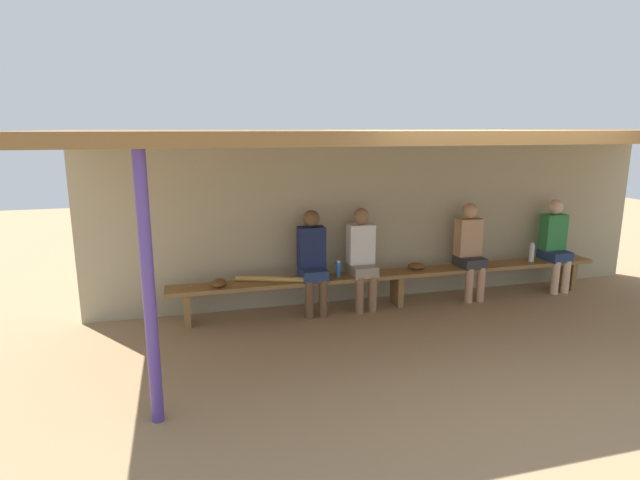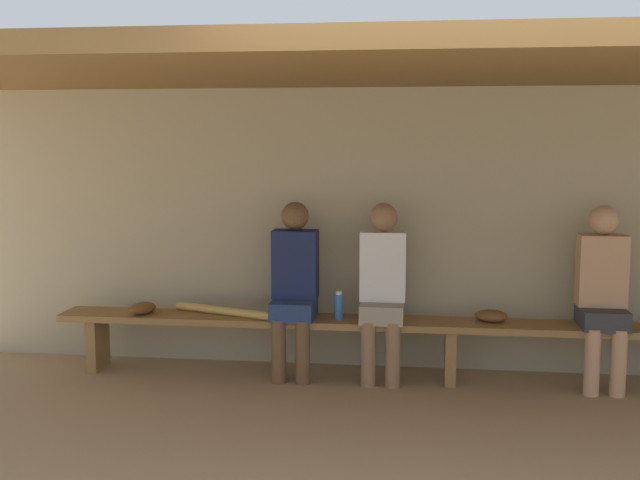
# 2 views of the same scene
# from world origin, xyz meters

# --- Properties ---
(ground_plane) EXTENTS (24.00, 24.00, 0.00)m
(ground_plane) POSITION_xyz_m (0.00, 0.00, 0.00)
(ground_plane) COLOR #9E7F59
(back_wall) EXTENTS (8.00, 0.20, 2.20)m
(back_wall) POSITION_xyz_m (0.00, 2.00, 1.10)
(back_wall) COLOR tan
(back_wall) RESTS_ON ground
(dugout_roof) EXTENTS (8.00, 2.80, 0.12)m
(dugout_roof) POSITION_xyz_m (0.00, 0.70, 2.26)
(dugout_roof) COLOR brown
(dugout_roof) RESTS_ON back_wall
(support_post) EXTENTS (0.10, 0.10, 2.20)m
(support_post) POSITION_xyz_m (-3.03, -0.55, 1.10)
(support_post) COLOR #4C388C
(support_post) RESTS_ON ground
(bench) EXTENTS (6.00, 0.36, 0.46)m
(bench) POSITION_xyz_m (0.00, 1.55, 0.39)
(bench) COLOR olive
(bench) RESTS_ON ground
(player_in_white) EXTENTS (0.34, 0.42, 1.34)m
(player_in_white) POSITION_xyz_m (2.47, 1.55, 0.73)
(player_in_white) COLOR navy
(player_in_white) RESTS_ON ground
(player_near_post) EXTENTS (0.34, 0.42, 1.34)m
(player_near_post) POSITION_xyz_m (-1.18, 1.55, 0.73)
(player_near_post) COLOR navy
(player_near_post) RESTS_ON ground
(player_rightmost) EXTENTS (0.34, 0.42, 1.34)m
(player_rightmost) POSITION_xyz_m (-0.51, 1.55, 0.73)
(player_rightmost) COLOR gray
(player_rightmost) RESTS_ON ground
(player_with_sunglasses) EXTENTS (0.34, 0.42, 1.34)m
(player_with_sunglasses) POSITION_xyz_m (1.07, 1.55, 0.73)
(player_with_sunglasses) COLOR #333338
(player_with_sunglasses) RESTS_ON ground
(water_bottle_green) EXTENTS (0.07, 0.07, 0.21)m
(water_bottle_green) POSITION_xyz_m (-0.84, 1.54, 0.56)
(water_bottle_green) COLOR blue
(water_bottle_green) RESTS_ON bench
(water_bottle_orange) EXTENTS (0.07, 0.07, 0.27)m
(water_bottle_orange) POSITION_xyz_m (2.07, 1.53, 0.59)
(water_bottle_orange) COLOR silver
(water_bottle_orange) RESTS_ON bench
(baseball_glove_dark_brown) EXTENTS (0.25, 0.29, 0.09)m
(baseball_glove_dark_brown) POSITION_xyz_m (-2.36, 1.51, 0.51)
(baseball_glove_dark_brown) COLOR brown
(baseball_glove_dark_brown) RESTS_ON bench
(baseball_glove_tan) EXTENTS (0.27, 0.22, 0.09)m
(baseball_glove_tan) POSITION_xyz_m (0.29, 1.59, 0.51)
(baseball_glove_tan) COLOR brown
(baseball_glove_tan) RESTS_ON bench
(baseball_bat) EXTENTS (0.85, 0.36, 0.07)m
(baseball_bat) POSITION_xyz_m (-1.72, 1.55, 0.49)
(baseball_bat) COLOR tan
(baseball_bat) RESTS_ON bench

